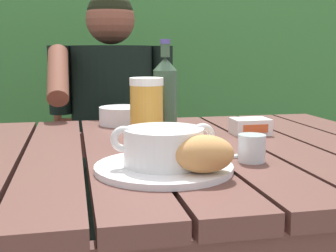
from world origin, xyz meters
TOP-DOWN VIEW (x-y plane):
  - dining_table at (-0.00, 0.00)m, footprint 1.23×0.94m
  - hedge_backdrop at (-0.07, 1.86)m, footprint 3.62×0.90m
  - chair_near_diner at (-0.08, 0.91)m, footprint 0.49×0.48m
  - person_eating at (-0.08, 0.71)m, footprint 0.48×0.47m
  - serving_plate at (-0.06, -0.21)m, footprint 0.27×0.27m
  - soup_bowl at (-0.06, -0.21)m, footprint 0.20×0.15m
  - bread_roll at (0.00, -0.28)m, footprint 0.11×0.09m
  - beer_glass at (-0.05, 0.04)m, footprint 0.08×0.08m
  - beer_bottle at (0.01, 0.12)m, footprint 0.06×0.06m
  - water_glass_small at (0.13, -0.18)m, footprint 0.06×0.06m
  - butter_tub at (0.25, 0.12)m, footprint 0.10×0.08m
  - table_knife at (0.07, -0.14)m, footprint 0.16×0.05m
  - diner_bowl at (-0.08, 0.37)m, footprint 0.15×0.15m

SIDE VIEW (x-z plane):
  - chair_near_diner at x=-0.08m, z-range 0.02..0.94m
  - dining_table at x=0.00m, z-range 0.27..1.00m
  - person_eating at x=-0.08m, z-range 0.11..1.29m
  - table_knife at x=0.07m, z-range 0.72..0.73m
  - serving_plate at x=-0.06m, z-range 0.73..0.74m
  - butter_tub at x=0.25m, z-range 0.73..0.77m
  - diner_bowl at x=-0.08m, z-range 0.73..0.78m
  - water_glass_small at x=0.13m, z-range 0.73..0.78m
  - bread_roll at x=0.00m, z-range 0.74..0.81m
  - soup_bowl at x=-0.06m, z-range 0.74..0.81m
  - beer_glass at x=-0.05m, z-range 0.73..0.89m
  - beer_bottle at x=0.01m, z-range 0.71..0.97m
  - hedge_backdrop at x=-0.07m, z-range -0.32..2.49m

